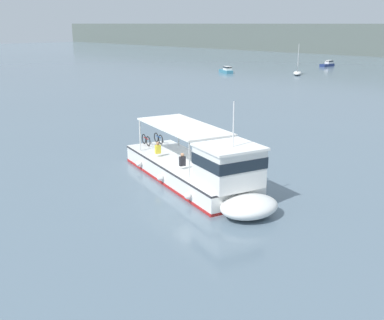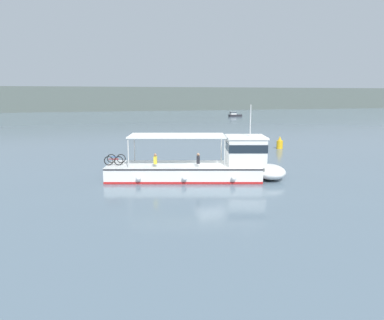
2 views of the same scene
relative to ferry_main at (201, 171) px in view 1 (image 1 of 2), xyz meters
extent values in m
plane|color=slate|center=(0.44, -0.35, -1.01)|extent=(400.00, 400.00, 0.00)
cube|color=white|center=(-1.56, 0.44, -0.46)|extent=(11.26, 6.01, 1.10)
ellipsoid|color=white|center=(4.41, -1.24, -0.46)|extent=(2.92, 3.43, 1.01)
cube|color=red|center=(-1.56, 0.44, -0.91)|extent=(11.27, 6.05, 0.16)
cube|color=#2D2D33|center=(-1.56, 0.44, 0.01)|extent=(11.28, 6.07, 0.10)
cube|color=white|center=(2.68, -0.75, 1.04)|extent=(3.24, 3.32, 1.90)
cube|color=#19232D|center=(2.68, -0.75, 1.37)|extent=(3.30, 3.40, 0.56)
cube|color=white|center=(2.68, -0.75, 2.05)|extent=(3.44, 3.52, 0.12)
cube|color=white|center=(-1.99, 0.57, 2.14)|extent=(7.25, 4.65, 0.10)
cylinder|color=silver|center=(1.51, 0.99, 1.09)|extent=(0.08, 0.08, 2.00)
cylinder|color=silver|center=(0.77, -1.63, 1.09)|extent=(0.08, 0.08, 2.00)
cylinder|color=silver|center=(-4.75, 2.76, 1.09)|extent=(0.08, 0.08, 2.00)
cylinder|color=silver|center=(-5.49, 0.14, 1.09)|extent=(0.08, 0.08, 2.00)
cylinder|color=silver|center=(2.97, -0.83, 3.21)|extent=(0.06, 0.06, 2.20)
sphere|color=white|center=(1.23, -2.19, -0.52)|extent=(0.36, 0.36, 0.36)
sphere|color=white|center=(-1.94, -1.30, -0.52)|extent=(0.36, 0.36, 0.36)
sphere|color=white|center=(-4.93, -0.46, -0.52)|extent=(0.36, 0.36, 0.36)
torus|color=black|center=(-5.81, 2.11, 0.42)|extent=(0.65, 0.24, 0.66)
torus|color=black|center=(-6.49, 2.30, 0.42)|extent=(0.65, 0.24, 0.66)
cylinder|color=#1E478C|center=(-6.15, 2.20, 0.54)|extent=(0.69, 0.25, 0.06)
torus|color=black|center=(-6.06, 1.24, 0.42)|extent=(0.65, 0.24, 0.66)
torus|color=black|center=(-6.73, 1.43, 0.42)|extent=(0.65, 0.24, 0.66)
cylinder|color=maroon|center=(-6.39, 1.34, 0.54)|extent=(0.69, 0.25, 0.06)
cube|color=yellow|center=(-3.67, 0.04, 0.55)|extent=(0.30, 0.37, 0.52)
sphere|color=#9E7051|center=(-3.67, 0.04, 0.92)|extent=(0.20, 0.20, 0.20)
cube|color=black|center=(-0.80, -0.64, 0.55)|extent=(0.30, 0.37, 0.52)
sphere|color=#9E7051|center=(-0.80, -0.64, 0.92)|extent=(0.20, 0.20, 0.20)
ellipsoid|color=white|center=(-30.06, 55.39, -0.71)|extent=(3.66, 4.84, 0.60)
cylinder|color=silver|center=(-29.90, 55.14, 1.99)|extent=(0.08, 0.08, 4.80)
pyramid|color=white|center=(-30.36, 55.85, 1.68)|extent=(0.92, 1.49, 4.08)
cube|color=navy|center=(-34.97, 74.21, -0.73)|extent=(1.60, 3.70, 0.56)
cube|color=white|center=(-34.92, 74.84, -0.10)|extent=(1.17, 1.70, 0.70)
cube|color=#19232D|center=(-34.92, 74.84, 0.08)|extent=(1.20, 1.70, 0.28)
cube|color=teal|center=(-41.11, 48.58, -0.73)|extent=(3.82, 2.66, 0.56)
cube|color=white|center=(-40.54, 48.32, -0.10)|extent=(1.90, 1.61, 0.70)
cube|color=#19232D|center=(-40.54, 48.32, 0.08)|extent=(1.91, 1.63, 0.28)
camera|label=1|loc=(17.11, -17.50, 7.82)|focal=43.69mm
camera|label=2|loc=(-7.95, -24.24, 4.99)|focal=33.99mm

